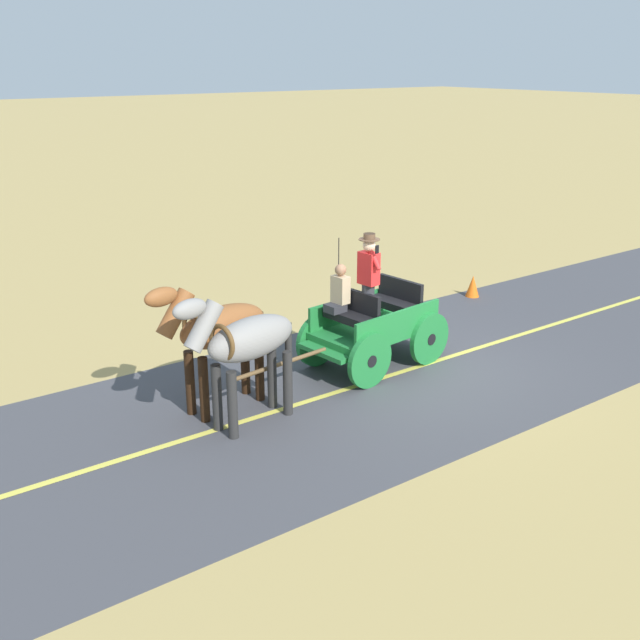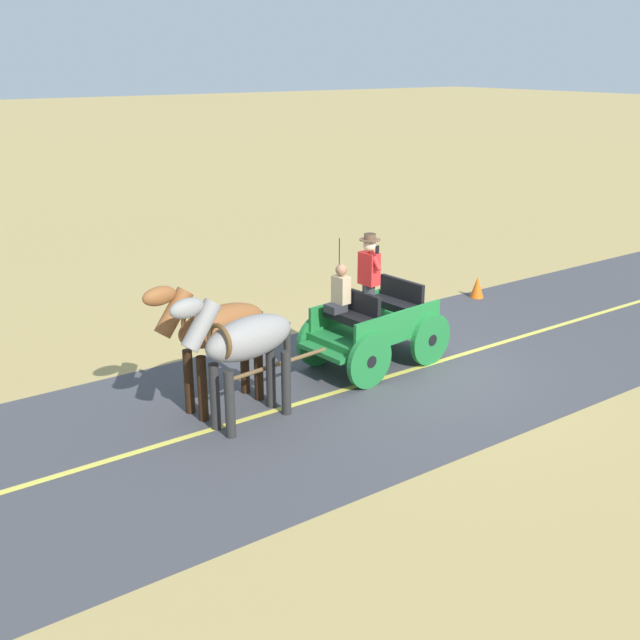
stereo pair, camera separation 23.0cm
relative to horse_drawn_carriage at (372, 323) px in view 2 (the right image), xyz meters
name	(u,v)px [view 2 (the right image)]	position (x,y,z in m)	size (l,w,h in m)	color
ground_plane	(420,368)	(-0.57, -0.67, -0.82)	(200.00, 200.00, 0.00)	tan
road_surface	(420,367)	(-0.57, -0.67, -0.81)	(5.51, 160.00, 0.01)	#424247
road_centre_stripe	(420,367)	(-0.57, -0.67, -0.81)	(0.12, 160.00, 0.00)	#DBCC4C
horse_drawn_carriage	(372,323)	(0.00, 0.00, 0.00)	(1.66, 4.52, 2.50)	#1E7233
horse_near_side	(244,342)	(-0.68, 2.97, 0.51)	(0.80, 2.15, 2.21)	gray
horse_off_side	(216,330)	(0.03, 3.05, 0.51)	(0.78, 2.15, 2.21)	brown
traffic_cone	(477,287)	(1.80, -4.59, -0.57)	(0.32, 0.32, 0.50)	orange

